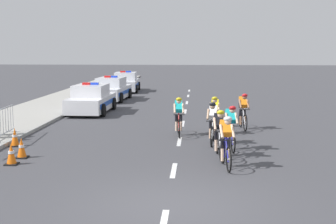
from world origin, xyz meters
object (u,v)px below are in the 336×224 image
police_car_third (126,83)px  traffic_cone_far (22,148)px  police_car_second (112,90)px  cyclist_sixth (179,116)px  cyclist_third (231,127)px  crowd_barrier_rear (3,123)px  cyclist_second (219,133)px  police_car_nearest (91,100)px  traffic_cone_near (11,154)px  cyclist_fourth (213,122)px  cyclist_seventh (243,111)px  cyclist_lead (226,141)px  traffic_cone_mid (15,137)px  cyclist_fifth (215,115)px

police_car_third → traffic_cone_far: size_ratio=7.02×
police_car_second → cyclist_sixth: bearing=-67.9°
cyclist_third → crowd_barrier_rear: 8.31m
cyclist_sixth → police_car_third: bearing=105.0°
cyclist_second → police_car_nearest: bearing=123.0°
police_car_third → traffic_cone_near: 22.67m
cyclist_fourth → traffic_cone_far: cyclist_fourth is taller
police_car_second → traffic_cone_far: 15.78m
cyclist_third → cyclist_seventh: size_ratio=1.00×
cyclist_sixth → cyclist_seventh: 3.07m
cyclist_lead → cyclist_sixth: bearing=107.8°
police_car_third → crowd_barrier_rear: size_ratio=1.94×
cyclist_fourth → police_car_nearest: police_car_nearest is taller
crowd_barrier_rear → traffic_cone_mid: bearing=-50.4°
cyclist_sixth → traffic_cone_mid: cyclist_sixth is taller
cyclist_lead → police_car_second: (-6.33, 16.59, -0.11)m
cyclist_second → police_car_nearest: 11.40m
crowd_barrier_rear → traffic_cone_near: 3.91m
police_car_nearest → police_car_second: size_ratio=0.99×
police_car_nearest → crowd_barrier_rear: bearing=-102.3°
cyclist_fourth → traffic_cone_far: (-5.97, -2.44, -0.48)m
traffic_cone_far → traffic_cone_mid: bearing=117.7°
cyclist_second → police_car_second: (-6.20, 15.32, -0.11)m
cyclist_seventh → police_car_second: 12.64m
traffic_cone_near → cyclist_fifth: bearing=40.1°
cyclist_lead → traffic_cone_mid: cyclist_lead is taller
cyclist_seventh → police_car_third: (-7.42, 16.29, -0.11)m
police_car_third → crowd_barrier_rear: bearing=-94.8°
cyclist_sixth → crowd_barrier_rear: bearing=-168.8°
traffic_cone_far → traffic_cone_near: bearing=-89.2°
cyclist_sixth → cyclist_second: bearing=-68.2°
cyclist_fourth → crowd_barrier_rear: 7.68m
cyclist_seventh → traffic_cone_near: size_ratio=2.69×
cyclist_fourth → cyclist_sixth: (-1.26, 1.49, 0.00)m
crowd_barrier_rear → traffic_cone_mid: (0.82, -0.99, -0.34)m
cyclist_fourth → traffic_cone_mid: 6.91m
cyclist_second → cyclist_sixth: (-1.40, 3.48, 0.00)m
police_car_third → cyclist_sixth: bearing=-75.0°
cyclist_second → cyclist_third: (0.43, 1.06, 0.00)m
cyclist_fourth → traffic_cone_near: (-5.96, -3.28, -0.48)m
cyclist_lead → cyclist_fourth: bearing=94.6°
traffic_cone_near → traffic_cone_far: bearing=90.8°
cyclist_sixth → traffic_cone_near: (-4.70, -4.77, -0.48)m
cyclist_third → crowd_barrier_rear: (-8.23, 1.15, -0.14)m
cyclist_fourth → cyclist_third: bearing=-58.9°
cyclist_fourth → police_car_third: (-6.07, 19.39, -0.11)m
cyclist_lead → cyclist_sixth: size_ratio=1.00×
cyclist_second → traffic_cone_far: 6.14m
cyclist_lead → cyclist_fifth: (-0.13, 5.12, 0.00)m
cyclist_third → cyclist_fifth: size_ratio=1.00×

